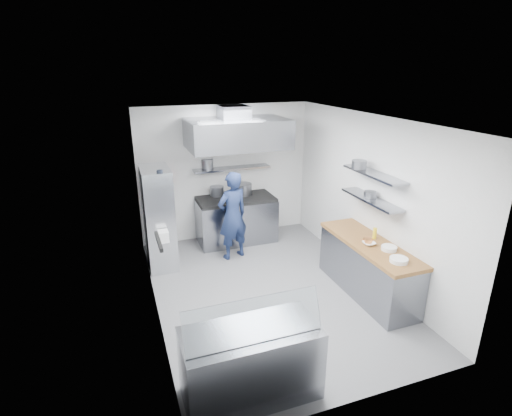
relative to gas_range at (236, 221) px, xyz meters
name	(u,v)px	position (x,y,z in m)	size (l,w,h in m)	color
floor	(268,290)	(-0.10, -2.10, -0.45)	(5.00, 5.00, 0.00)	slate
ceiling	(270,119)	(-0.10, -2.10, 2.35)	(5.00, 5.00, 0.00)	silver
wall_back	(225,173)	(-0.10, 0.40, 0.95)	(3.60, 0.02, 2.80)	white
wall_front	(362,293)	(-0.10, -4.60, 0.95)	(3.60, 0.02, 2.80)	white
wall_left	(150,226)	(-1.90, -2.10, 0.95)	(5.00, 0.02, 2.80)	white
wall_right	(368,199)	(1.70, -2.10, 0.95)	(5.00, 0.02, 2.80)	white
gas_range	(236,221)	(0.00, 0.00, 0.00)	(1.60, 0.80, 0.90)	gray
cooktop	(236,199)	(0.00, 0.00, 0.48)	(1.57, 0.78, 0.06)	black
stock_pot_left	(217,191)	(-0.33, 0.27, 0.61)	(0.28, 0.28, 0.20)	slate
stock_pot_mid	(243,189)	(0.21, 0.14, 0.63)	(0.35, 0.35, 0.24)	slate
over_range_shelf	(232,168)	(0.00, 0.24, 1.07)	(1.60, 0.30, 0.04)	gray
shelf_pot_a	(207,164)	(-0.48, 0.38, 1.18)	(0.24, 0.24, 0.18)	slate
extractor_hood	(237,134)	(0.00, -0.18, 1.85)	(1.90, 1.15, 0.55)	gray
hood_duct	(234,112)	(0.00, 0.05, 2.23)	(0.55, 0.55, 0.24)	slate
red_firebox	(165,178)	(-1.35, 0.34, 0.97)	(0.22, 0.10, 0.26)	red
chef	(233,216)	(-0.29, -0.72, 0.40)	(0.62, 0.41, 1.71)	#182448
wire_rack	(159,218)	(-1.63, -0.54, 0.48)	(0.50, 0.90, 1.85)	silver
rack_bin_a	(163,236)	(-1.63, -1.12, 0.35)	(0.17, 0.21, 0.19)	white
rack_bin_b	(158,201)	(-1.63, -0.74, 0.85)	(0.15, 0.19, 0.17)	yellow
rack_jar	(160,175)	(-1.58, -0.89, 1.35)	(0.10, 0.10, 0.18)	black
knife_strip	(159,241)	(-1.88, -3.00, 1.10)	(0.04, 0.55, 0.05)	black
prep_counter_base	(367,269)	(1.38, -2.70, -0.03)	(0.62, 2.00, 0.84)	gray
prep_counter_top	(370,244)	(1.38, -2.70, 0.42)	(0.65, 2.04, 0.06)	brown
plate_stack_a	(399,260)	(1.36, -3.40, 0.48)	(0.26, 0.26, 0.06)	white
plate_stack_b	(389,248)	(1.48, -3.03, 0.48)	(0.23, 0.23, 0.06)	white
copper_pan	(368,240)	(1.35, -2.68, 0.48)	(0.16, 0.16, 0.06)	#D17C3B
squeeze_bottle	(375,233)	(1.53, -2.59, 0.54)	(0.06, 0.06, 0.18)	yellow
mixing_bowl	(369,243)	(1.30, -2.77, 0.47)	(0.19, 0.19, 0.05)	white
wall_shelf_lower	(371,199)	(1.54, -2.40, 1.05)	(0.30, 1.30, 0.04)	gray
wall_shelf_upper	(374,174)	(1.54, -2.40, 1.47)	(0.30, 1.30, 0.04)	gray
shelf_pot_c	(370,194)	(1.54, -2.35, 1.12)	(0.20, 0.20, 0.10)	slate
shelf_pot_d	(359,164)	(1.47, -2.09, 1.56)	(0.24, 0.24, 0.14)	slate
display_case	(251,363)	(-1.10, -4.10, -0.03)	(1.50, 0.70, 0.85)	gray
display_glass	(254,320)	(-1.10, -4.22, 0.62)	(1.47, 0.02, 0.45)	silver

